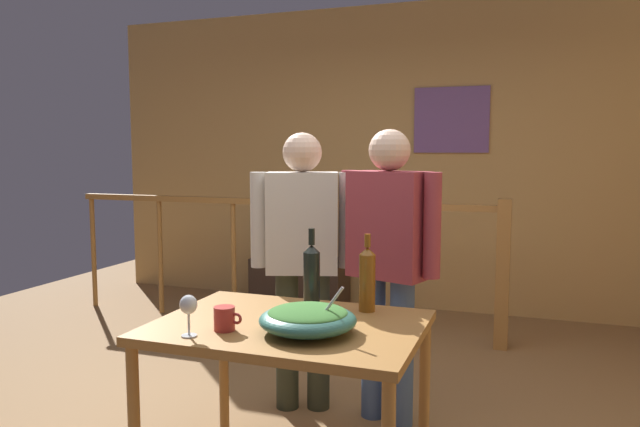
{
  "coord_description": "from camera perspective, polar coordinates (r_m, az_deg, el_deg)",
  "views": [
    {
      "loc": [
        1.09,
        -2.78,
        1.49
      ],
      "look_at": [
        0.13,
        -0.07,
        1.18
      ],
      "focal_mm": 33.45,
      "sensor_mm": 36.0,
      "label": 1
    }
  ],
  "objects": [
    {
      "name": "framed_picture",
      "position": [
        5.58,
        12.45,
        8.74
      ],
      "size": [
        0.67,
        0.03,
        0.59
      ],
      "primitive_type": "cube",
      "color": "#724E8B"
    },
    {
      "name": "back_wall",
      "position": [
        5.69,
        8.55,
        5.27
      ],
      "size": [
        6.18,
        0.1,
        2.84
      ],
      "primitive_type": "cube",
      "color": "tan",
      "rests_on": "ground_plane"
    },
    {
      "name": "tv_console",
      "position": [
        5.77,
        -1.95,
        -6.57
      ],
      "size": [
        0.9,
        0.4,
        0.46
      ],
      "primitive_type": "cube",
      "color": "#38281E",
      "rests_on": "ground_plane"
    },
    {
      "name": "wine_glass",
      "position": [
        2.44,
        -12.47,
        -8.71
      ],
      "size": [
        0.07,
        0.07,
        0.17
      ],
      "color": "silver",
      "rests_on": "serving_table"
    },
    {
      "name": "serving_table",
      "position": [
        2.62,
        -3.01,
        -12.05
      ],
      "size": [
        1.13,
        0.83,
        0.75
      ],
      "color": "#9E6B33",
      "rests_on": "ground_plane"
    },
    {
      "name": "person_standing_left",
      "position": [
        3.38,
        -1.69,
        -3.35
      ],
      "size": [
        0.56,
        0.33,
        1.59
      ],
      "rotation": [
        0.0,
        0.0,
        3.46
      ],
      "color": "#2D3323",
      "rests_on": "ground_plane"
    },
    {
      "name": "mug_red",
      "position": [
        2.51,
        -9.09,
        -9.89
      ],
      "size": [
        0.12,
        0.09,
        0.1
      ],
      "color": "#B7332D",
      "rests_on": "serving_table"
    },
    {
      "name": "wine_bottle_dark",
      "position": [
        2.81,
        -0.8,
        -5.88
      ],
      "size": [
        0.08,
        0.08,
        0.37
      ],
      "color": "black",
      "rests_on": "serving_table"
    },
    {
      "name": "stair_railing",
      "position": [
        4.87,
        1.69,
        -2.94
      ],
      "size": [
        3.84,
        0.1,
        1.13
      ],
      "color": "#9E6B33",
      "rests_on": "ground_plane"
    },
    {
      "name": "wine_bottle_amber",
      "position": [
        2.75,
        4.54,
        -6.18
      ],
      "size": [
        0.08,
        0.08,
        0.36
      ],
      "color": "brown",
      "rests_on": "serving_table"
    },
    {
      "name": "salad_bowl",
      "position": [
        2.45,
        -1.17,
        -9.98
      ],
      "size": [
        0.4,
        0.4,
        0.2
      ],
      "color": "#337060",
      "rests_on": "serving_table"
    },
    {
      "name": "person_standing_right",
      "position": [
        3.23,
        6.56,
        -3.61
      ],
      "size": [
        0.58,
        0.34,
        1.6
      ],
      "rotation": [
        0.0,
        0.0,
        2.83
      ],
      "color": "#3D5684",
      "rests_on": "ground_plane"
    },
    {
      "name": "flat_screen_tv",
      "position": [
        5.65,
        -2.08,
        -1.75
      ],
      "size": [
        0.59,
        0.12,
        0.44
      ],
      "color": "black",
      "rests_on": "tv_console"
    }
  ]
}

